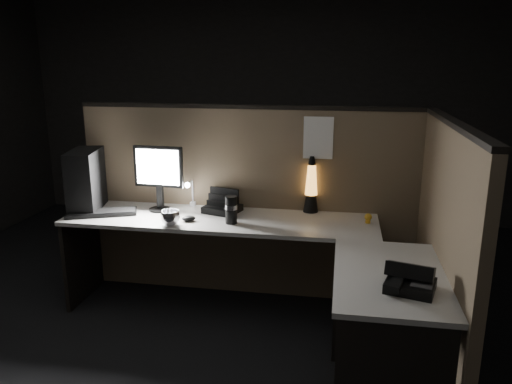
% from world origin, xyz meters
% --- Properties ---
extents(floor, '(6.00, 6.00, 0.00)m').
position_xyz_m(floor, '(0.00, 0.00, 0.00)').
color(floor, black).
rests_on(floor, ground).
extents(room_shell, '(6.00, 6.00, 6.00)m').
position_xyz_m(room_shell, '(0.00, 0.00, 1.62)').
color(room_shell, silver).
rests_on(room_shell, ground).
extents(partition_back, '(2.66, 0.06, 1.50)m').
position_xyz_m(partition_back, '(0.00, 0.93, 0.75)').
color(partition_back, brown).
rests_on(partition_back, ground).
extents(partition_right, '(0.06, 1.66, 1.50)m').
position_xyz_m(partition_right, '(1.33, 0.10, 0.75)').
color(partition_right, brown).
rests_on(partition_right, ground).
extents(desk, '(2.60, 1.60, 0.73)m').
position_xyz_m(desk, '(0.18, 0.25, 0.58)').
color(desk, '#B1AEA7').
rests_on(desk, ground).
extents(pc_tower, '(0.29, 0.47, 0.46)m').
position_xyz_m(pc_tower, '(-1.22, 0.65, 0.96)').
color(pc_tower, black).
rests_on(pc_tower, desk).
extents(monitor, '(0.39, 0.17, 0.50)m').
position_xyz_m(monitor, '(-0.66, 0.72, 1.03)').
color(monitor, black).
rests_on(monitor, desk).
extents(keyboard, '(0.54, 0.35, 0.03)m').
position_xyz_m(keyboard, '(-1.05, 0.53, 0.74)').
color(keyboard, black).
rests_on(keyboard, desk).
extents(mouse, '(0.12, 0.10, 0.04)m').
position_xyz_m(mouse, '(-0.36, 0.49, 0.75)').
color(mouse, black).
rests_on(mouse, desk).
extents(clip_lamp, '(0.04, 0.17, 0.22)m').
position_xyz_m(clip_lamp, '(-0.44, 0.82, 0.86)').
color(clip_lamp, white).
rests_on(clip_lamp, desk).
extents(organizer, '(0.30, 0.28, 0.19)m').
position_xyz_m(organizer, '(-0.17, 0.76, 0.77)').
color(organizer, black).
rests_on(organizer, desk).
extents(lava_lamp, '(0.12, 0.12, 0.43)m').
position_xyz_m(lava_lamp, '(0.50, 0.87, 0.91)').
color(lava_lamp, black).
rests_on(lava_lamp, desk).
extents(travel_mug, '(0.09, 0.09, 0.20)m').
position_xyz_m(travel_mug, '(-0.04, 0.50, 0.83)').
color(travel_mug, black).
rests_on(travel_mug, desk).
extents(steel_mug, '(0.16, 0.16, 0.10)m').
position_xyz_m(steel_mug, '(-0.46, 0.39, 0.78)').
color(steel_mug, '#B2B2B9').
rests_on(steel_mug, desk).
extents(figurine, '(0.05, 0.05, 0.05)m').
position_xyz_m(figurine, '(0.92, 0.67, 0.78)').
color(figurine, gold).
rests_on(figurine, desk).
extents(pinned_paper, '(0.22, 0.00, 0.31)m').
position_xyz_m(pinned_paper, '(0.54, 0.90, 1.30)').
color(pinned_paper, white).
rests_on(pinned_paper, partition_back).
extents(desk_phone, '(0.28, 0.28, 0.14)m').
position_xyz_m(desk_phone, '(1.08, -0.38, 0.78)').
color(desk_phone, black).
rests_on(desk_phone, desk).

